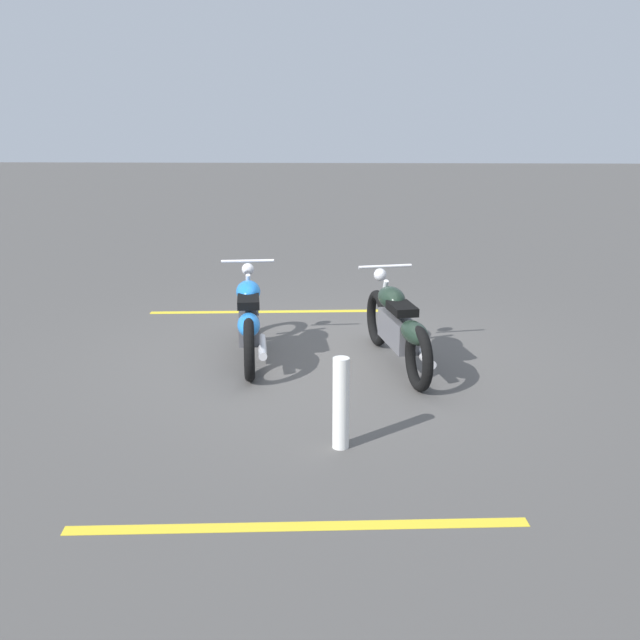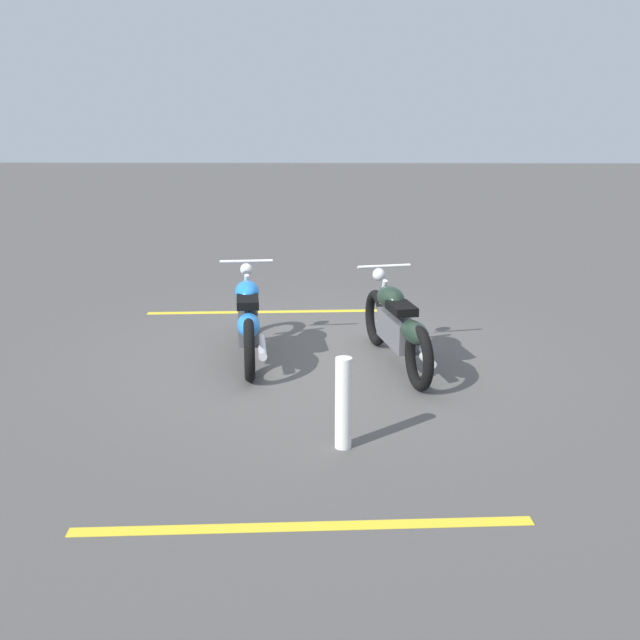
# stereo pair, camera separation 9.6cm
# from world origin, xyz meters

# --- Properties ---
(ground_plane) EXTENTS (60.00, 60.00, 0.00)m
(ground_plane) POSITION_xyz_m (0.00, 0.00, 0.00)
(ground_plane) COLOR #514F4C
(motorcycle_bright_foreground) EXTENTS (2.23, 0.65, 1.04)m
(motorcycle_bright_foreground) POSITION_xyz_m (0.06, -0.82, 0.46)
(motorcycle_bright_foreground) COLOR black
(motorcycle_bright_foreground) RESTS_ON ground
(motorcycle_dark_foreground) EXTENTS (2.20, 0.78, 1.04)m
(motorcycle_dark_foreground) POSITION_xyz_m (0.31, 0.84, 0.46)
(motorcycle_dark_foreground) COLOR black
(motorcycle_dark_foreground) RESTS_ON ground
(bollard_post) EXTENTS (0.14, 0.14, 0.80)m
(bollard_post) POSITION_xyz_m (2.40, 0.22, 0.40)
(bollard_post) COLOR white
(bollard_post) RESTS_ON ground
(parking_stripe_near) EXTENTS (0.32, 3.20, 0.01)m
(parking_stripe_near) POSITION_xyz_m (-1.99, -0.84, 0.00)
(parking_stripe_near) COLOR yellow
(parking_stripe_near) RESTS_ON ground
(parking_stripe_mid) EXTENTS (0.32, 3.20, 0.01)m
(parking_stripe_mid) POSITION_xyz_m (3.69, -0.07, 0.00)
(parking_stripe_mid) COLOR yellow
(parking_stripe_mid) RESTS_ON ground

